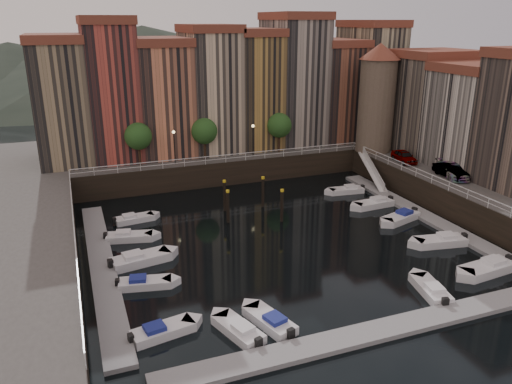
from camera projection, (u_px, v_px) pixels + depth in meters
name	position (u px, v px, depth m)	size (l,w,h in m)	color
ground	(277.00, 235.00, 47.81)	(200.00, 200.00, 0.00)	black
quay_far	(205.00, 155.00, 70.29)	(80.00, 20.00, 3.00)	black
dock_left	(102.00, 266.00, 41.44)	(2.00, 28.00, 0.35)	gray
dock_right	(422.00, 215.00, 52.29)	(2.00, 28.00, 0.35)	gray
dock_near	(378.00, 331.00, 32.73)	(30.00, 2.00, 0.35)	gray
mountains	(133.00, 62.00, 142.98)	(145.00, 100.00, 18.00)	#2D382D
far_terrace	(232.00, 88.00, 66.09)	(48.70, 10.30, 17.50)	#8D7959
right_terrace	(478.00, 112.00, 56.91)	(9.30, 24.30, 14.00)	#6D6052
corner_tower	(377.00, 96.00, 63.98)	(5.20, 5.20, 13.80)	#6B5B4C
promenade_trees	(210.00, 131.00, 61.29)	(21.20, 3.20, 5.20)	black
street_lamps	(215.00, 138.00, 60.74)	(10.36, 0.36, 4.18)	black
railings	(258.00, 183.00, 50.88)	(36.08, 34.04, 0.52)	white
gangway	(372.00, 170.00, 61.74)	(2.78, 8.32, 3.73)	white
mooring_pilings	(249.00, 200.00, 52.09)	(5.54, 5.29, 3.78)	black
boat_left_0	(161.00, 331.00, 32.45)	(4.45, 2.31, 1.00)	silver
boat_left_1	(144.00, 283.00, 38.40)	(4.33, 2.31, 0.97)	silver
boat_left_2	(139.00, 259.00, 42.03)	(5.34, 2.75, 1.20)	silver
boat_left_3	(128.00, 237.00, 46.54)	(4.57, 2.53, 1.02)	silver
boat_left_4	(134.00, 219.00, 50.80)	(4.20, 1.98, 0.95)	silver
boat_right_0	(488.00, 268.00, 40.55)	(5.33, 2.38, 1.20)	silver
boat_right_1	(441.00, 241.00, 45.56)	(5.05, 2.54, 1.13)	silver
boat_right_2	(401.00, 217.00, 51.04)	(4.88, 3.00, 1.10)	silver
boat_right_3	(374.00, 204.00, 54.88)	(4.79, 2.00, 1.09)	silver
boat_right_4	(347.00, 190.00, 59.29)	(4.39, 1.99, 0.99)	silver
boat_near_0	(239.00, 330.00, 32.57)	(2.76, 4.45, 1.00)	silver
boat_near_1	(270.00, 321.00, 33.53)	(2.74, 4.56, 1.02)	silver
boat_near_3	(431.00, 290.00, 37.43)	(2.45, 4.55, 1.02)	silver
car_a	(404.00, 157.00, 60.49)	(1.72, 4.27, 1.45)	gray
car_b	(451.00, 172.00, 54.65)	(1.61, 4.61, 1.52)	gray
car_c	(452.00, 171.00, 54.80)	(2.14, 5.26, 1.53)	gray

